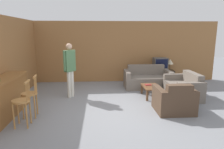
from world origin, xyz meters
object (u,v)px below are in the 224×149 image
coffee_table (151,88)px  tv (160,64)px  book_on_table (148,85)px  table_lamp (170,62)px  tv_unit (160,76)px  bar_chair_near (22,103)px  bar_chair_mid (30,96)px  armchair_near (174,101)px  loveseat_right (184,88)px  person_by_window (70,67)px  couch_far (147,80)px

coffee_table → tv: (0.89, 1.98, 0.49)m
book_on_table → tv: bearing=62.4°
coffee_table → table_lamp: 2.45m
tv_unit → table_lamp: table_lamp is taller
bar_chair_near → coffee_table: (3.47, 1.94, -0.24)m
bar_chair_near → coffee_table: bar_chair_near is taller
coffee_table → tv_unit: bearing=65.9°
bar_chair_mid → tv_unit: 5.52m
bar_chair_mid → armchair_near: bar_chair_mid is taller
bar_chair_mid → armchair_near: 3.76m
loveseat_right → tv_unit: 2.07m
armchair_near → person_by_window: (-2.96, 1.49, 0.72)m
couch_far → bar_chair_near: bearing=-139.1°
loveseat_right → tv: size_ratio=2.50×
coffee_table → bar_chair_near: bearing=-150.8°
tv_unit → book_on_table: 2.08m
person_by_window → bar_chair_near: bearing=-110.6°
armchair_near → tv: 3.39m
loveseat_right → tv: bearing=95.2°
loveseat_right → tv_unit: loveseat_right is taller
tv_unit → book_on_table: tv_unit is taller
armchair_near → coffee_table: size_ratio=1.11×
tv_unit → tv: 0.53m
coffee_table → tv: bearing=65.9°
bar_chair_mid → tv: (4.36, 3.38, 0.25)m
book_on_table → tv_unit: bearing=62.4°
coffee_table → book_on_table: book_on_table is taller
tv → loveseat_right: bearing=-84.8°
tv → tv_unit: bearing=90.0°
loveseat_right → table_lamp: 2.16m
loveseat_right → coffee_table: bearing=175.5°
armchair_near → coffee_table: 1.35m
couch_far → armchair_near: (0.13, -2.52, 0.00)m
bar_chair_mid → armchair_near: (3.75, 0.08, -0.24)m
loveseat_right → tv_unit: (-0.19, 2.07, -0.04)m
tv → bar_chair_near: bearing=-138.0°
table_lamp → couch_far: bearing=-146.0°
couch_far → person_by_window: bearing=-159.9°
coffee_table → tv_unit: 2.17m
book_on_table → table_lamp: size_ratio=0.46×
bar_chair_near → bar_chair_mid: (-0.00, 0.54, 0.00)m
tv_unit → book_on_table: size_ratio=5.33×
table_lamp → loveseat_right: bearing=-96.7°
bar_chair_mid → couch_far: 4.47m
coffee_table → tv_unit: (0.89, 1.98, -0.04)m
armchair_near → table_lamp: (1.04, 3.30, 0.58)m
couch_far → tv_unit: 1.07m
tv_unit → table_lamp: 0.76m
armchair_near → book_on_table: (-0.36, 1.46, 0.07)m
bar_chair_mid → armchair_near: size_ratio=1.10×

